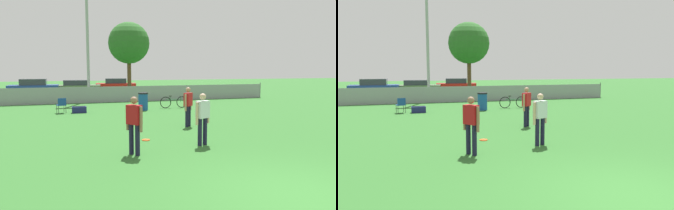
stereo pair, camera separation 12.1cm
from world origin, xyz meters
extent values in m
plane|color=#2D6628|center=(0.00, 0.00, 0.00)|extent=(120.00, 120.00, 0.00)
cube|color=gray|center=(0.00, 18.00, 0.55)|extent=(22.51, 0.03, 1.10)
cylinder|color=slate|center=(11.25, 18.00, 0.61)|extent=(0.07, 0.07, 1.21)
cylinder|color=#9E9EA3|center=(-2.16, 19.36, 4.35)|extent=(0.20, 0.20, 8.69)
cylinder|color=brown|center=(1.23, 21.42, 1.57)|extent=(0.32, 0.32, 3.13)
sphere|color=#286023|center=(1.23, 21.42, 4.37)|extent=(3.30, 3.30, 3.30)
cylinder|color=#191933|center=(-0.19, 4.22, 0.42)|extent=(0.13, 0.13, 0.84)
cylinder|color=#191933|center=(0.02, 4.31, 0.42)|extent=(0.13, 0.13, 0.84)
cube|color=silver|center=(-0.09, 4.26, 1.10)|extent=(0.46, 0.36, 0.52)
sphere|color=#D8AD8C|center=(-0.09, 4.26, 1.49)|extent=(0.20, 0.20, 0.20)
cylinder|color=#D8AD8C|center=(-0.31, 4.17, 0.99)|extent=(0.08, 0.08, 0.68)
cylinder|color=#D8AD8C|center=(0.14, 4.36, 0.99)|extent=(0.08, 0.08, 0.68)
cylinder|color=#191933|center=(0.63, 7.34, 0.42)|extent=(0.13, 0.13, 0.84)
cylinder|color=#191933|center=(0.79, 7.50, 0.42)|extent=(0.13, 0.13, 0.84)
cube|color=red|center=(0.71, 7.42, 1.10)|extent=(0.45, 0.44, 0.52)
sphere|color=tan|center=(0.71, 7.42, 1.49)|extent=(0.20, 0.20, 0.20)
cylinder|color=tan|center=(0.53, 7.25, 0.99)|extent=(0.08, 0.08, 0.68)
cylinder|color=tan|center=(0.89, 7.59, 0.99)|extent=(0.08, 0.08, 0.68)
cylinder|color=#191933|center=(-2.37, 3.90, 0.42)|extent=(0.13, 0.13, 0.84)
cylinder|color=#191933|center=(-2.24, 3.71, 0.42)|extent=(0.13, 0.13, 0.84)
cube|color=#B21419|center=(-2.31, 3.81, 1.10)|extent=(0.41, 0.46, 0.52)
sphere|color=#8C664C|center=(-2.31, 3.81, 1.49)|extent=(0.20, 0.20, 0.20)
cylinder|color=#8C664C|center=(-2.44, 4.01, 0.99)|extent=(0.08, 0.08, 0.68)
cylinder|color=#8C664C|center=(-2.17, 3.60, 0.99)|extent=(0.08, 0.08, 0.68)
cylinder|color=#E5591E|center=(-1.56, 5.45, 0.01)|extent=(0.26, 0.26, 0.03)
torus|color=#E5591E|center=(-1.56, 5.45, 0.01)|extent=(0.27, 0.27, 0.03)
cylinder|color=#333338|center=(-3.98, 13.47, 0.20)|extent=(0.02, 0.02, 0.41)
cylinder|color=#333338|center=(-4.34, 13.38, 0.20)|extent=(0.02, 0.02, 0.41)
cylinder|color=#333338|center=(-3.89, 13.11, 0.20)|extent=(0.02, 0.02, 0.41)
cylinder|color=#333338|center=(-4.25, 13.02, 0.20)|extent=(0.02, 0.02, 0.41)
cube|color=navy|center=(-4.12, 13.24, 0.42)|extent=(0.52, 0.52, 0.03)
cube|color=navy|center=(-4.07, 13.05, 0.62)|extent=(0.42, 0.13, 0.36)
torus|color=black|center=(1.75, 13.53, 0.34)|extent=(0.68, 0.06, 0.68)
torus|color=black|center=(2.77, 13.51, 0.34)|extent=(0.68, 0.06, 0.68)
cylinder|color=#267238|center=(2.26, 13.52, 0.52)|extent=(0.94, 0.05, 0.04)
cylinder|color=#267238|center=(2.04, 13.52, 0.52)|extent=(0.03, 0.03, 0.35)
cylinder|color=#267238|center=(2.69, 13.51, 0.52)|extent=(0.03, 0.03, 0.32)
cube|color=black|center=(2.04, 13.52, 0.71)|extent=(0.16, 0.06, 0.04)
cylinder|color=black|center=(2.69, 13.51, 0.68)|extent=(0.03, 0.44, 0.03)
cylinder|color=#194C99|center=(0.27, 13.07, 0.45)|extent=(0.53, 0.53, 0.91)
cylinder|color=black|center=(0.27, 13.07, 0.95)|extent=(0.56, 0.56, 0.08)
cube|color=navy|center=(-3.21, 13.06, 0.17)|extent=(0.73, 0.40, 0.33)
cube|color=black|center=(-3.21, 13.06, 0.35)|extent=(0.62, 0.04, 0.02)
cylinder|color=black|center=(-4.97, 26.55, 0.34)|extent=(0.68, 0.21, 0.67)
cylinder|color=black|center=(-5.04, 25.09, 0.34)|extent=(0.68, 0.21, 0.67)
cylinder|color=black|center=(-7.51, 26.67, 0.34)|extent=(0.68, 0.21, 0.67)
cylinder|color=black|center=(-7.58, 25.20, 0.34)|extent=(0.68, 0.21, 0.67)
cube|color=navy|center=(-6.27, 25.88, 0.56)|extent=(4.18, 1.88, 0.70)
cube|color=#2D333D|center=(-6.27, 25.88, 1.18)|extent=(2.20, 1.58, 0.53)
cylinder|color=black|center=(-1.23, 26.69, 0.34)|extent=(0.70, 0.29, 0.68)
cylinder|color=black|center=(-1.49, 25.15, 0.34)|extent=(0.70, 0.29, 0.68)
cylinder|color=black|center=(-3.77, 27.12, 0.34)|extent=(0.70, 0.29, 0.68)
cylinder|color=black|center=(-4.03, 25.58, 0.34)|extent=(0.70, 0.29, 0.68)
cube|color=#59724C|center=(-2.63, 26.13, 0.54)|extent=(4.39, 2.45, 0.61)
cube|color=#2D333D|center=(-2.63, 26.13, 1.07)|extent=(2.39, 1.91, 0.46)
cylinder|color=black|center=(2.55, 28.58, 0.34)|extent=(0.70, 0.28, 0.68)
cylinder|color=black|center=(2.33, 27.12, 0.34)|extent=(0.70, 0.28, 0.68)
cylinder|color=black|center=(0.15, 28.94, 0.34)|extent=(0.70, 0.28, 0.68)
cylinder|color=black|center=(-0.07, 27.48, 0.34)|extent=(0.70, 0.28, 0.68)
cube|color=red|center=(1.24, 28.03, 0.55)|extent=(4.13, 2.26, 0.65)
cube|color=#2D333D|center=(1.24, 28.03, 1.12)|extent=(2.24, 1.78, 0.49)
camera|label=1|loc=(-4.19, -4.72, 2.33)|focal=35.00mm
camera|label=2|loc=(-4.08, -4.75, 2.33)|focal=35.00mm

